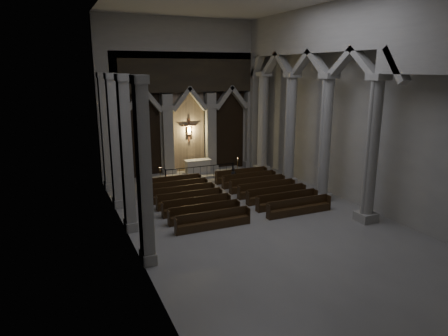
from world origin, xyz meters
name	(u,v)px	position (x,y,z in m)	size (l,w,h in m)	color
room	(260,82)	(0.00, 0.00, 7.60)	(24.00, 24.10, 12.00)	gray
sanctuary_wall	(189,90)	(0.00, 11.54, 6.62)	(14.00, 0.77, 12.00)	#A29F97
right_arcade	(331,76)	(5.50, 1.33, 7.83)	(1.00, 24.00, 12.00)	#A29F97
left_pilasters	(120,150)	(-6.75, 3.50, 3.91)	(0.60, 13.00, 8.03)	#A29F97
sanctuary_step	(194,174)	(0.00, 10.60, 0.07)	(8.50, 2.60, 0.15)	#A29F97
altar	(198,166)	(0.37, 10.82, 0.68)	(2.07, 0.83, 1.05)	beige
altar_rail	(200,171)	(0.00, 9.20, 0.72)	(5.55, 0.09, 1.09)	black
candle_stand_left	(160,180)	(-3.13, 9.13, 0.36)	(0.22, 0.22, 1.31)	#AC8235
candle_stand_right	(237,170)	(3.18, 9.29, 0.39)	(0.24, 0.24, 1.42)	#AC8235
pews	(230,196)	(0.00, 3.76, 0.30)	(9.58, 8.13, 0.93)	black
worshipper	(233,177)	(1.58, 6.60, 0.69)	(0.50, 0.33, 1.37)	black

